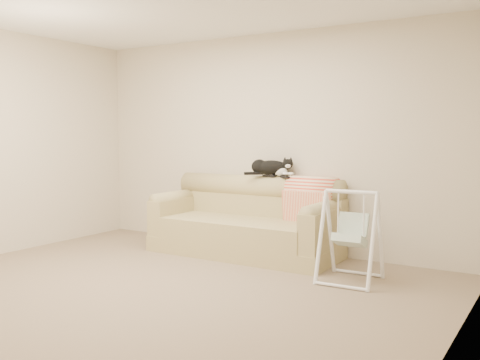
# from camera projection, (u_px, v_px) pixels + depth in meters

# --- Properties ---
(ground_plane) EXTENTS (5.00, 5.00, 0.00)m
(ground_plane) POSITION_uv_depth(u_px,v_px,m) (163.00, 287.00, 4.90)
(ground_plane) COLOR #75614E
(ground_plane) RESTS_ON ground
(room_shell) EXTENTS (5.04, 4.04, 2.60)m
(room_shell) POSITION_uv_depth(u_px,v_px,m) (161.00, 120.00, 4.76)
(room_shell) COLOR #C3B49B
(room_shell) RESTS_ON ground
(sofa) EXTENTS (2.20, 0.93, 0.90)m
(sofa) POSITION_uv_depth(u_px,v_px,m) (248.00, 224.00, 6.27)
(sofa) COLOR tan
(sofa) RESTS_ON ground
(remote_a) EXTENTS (0.19, 0.09, 0.03)m
(remote_a) POSITION_uv_depth(u_px,v_px,m) (269.00, 176.00, 6.33)
(remote_a) COLOR black
(remote_a) RESTS_ON sofa
(remote_b) EXTENTS (0.16, 0.14, 0.02)m
(remote_b) POSITION_uv_depth(u_px,v_px,m) (285.00, 177.00, 6.18)
(remote_b) COLOR black
(remote_b) RESTS_ON sofa
(tuxedo_cat) EXTENTS (0.56, 0.39, 0.23)m
(tuxedo_cat) POSITION_uv_depth(u_px,v_px,m) (271.00, 167.00, 6.31)
(tuxedo_cat) COLOR black
(tuxedo_cat) RESTS_ON sofa
(throw_blanket) EXTENTS (0.57, 0.38, 0.58)m
(throw_blanket) POSITION_uv_depth(u_px,v_px,m) (312.00, 194.00, 6.05)
(throw_blanket) COLOR red
(throw_blanket) RESTS_ON sofa
(baby_swing) EXTENTS (0.56, 0.59, 0.88)m
(baby_swing) POSITION_uv_depth(u_px,v_px,m) (351.00, 236.00, 5.07)
(baby_swing) COLOR white
(baby_swing) RESTS_ON ground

